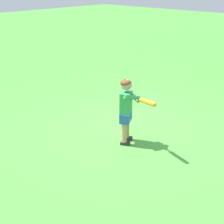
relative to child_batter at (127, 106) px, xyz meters
name	(u,v)px	position (x,y,z in m)	size (l,w,h in m)	color
ground_plane	(125,131)	(0.30, 0.29, -0.65)	(40.00, 40.00, 0.00)	#479338
child_batter	(127,106)	(0.00, 0.00, 0.00)	(0.33, 0.76, 1.08)	#232328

